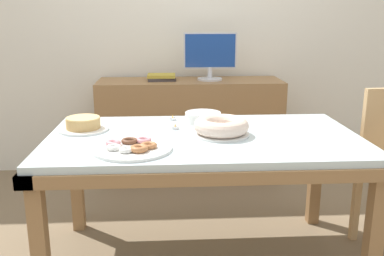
% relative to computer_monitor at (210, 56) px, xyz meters
% --- Properties ---
extents(wall_back, '(8.00, 0.10, 2.60)m').
position_rel_computer_monitor_xyz_m(wall_back, '(-0.16, 0.30, 0.28)').
color(wall_back, silver).
rests_on(wall_back, ground).
extents(dining_table, '(1.66, 0.94, 0.73)m').
position_rel_computer_monitor_xyz_m(dining_table, '(-0.16, -1.28, -0.38)').
color(dining_table, silver).
rests_on(dining_table, ground).
extents(sideboard, '(1.49, 0.44, 0.83)m').
position_rel_computer_monitor_xyz_m(sideboard, '(-0.16, 0.00, -0.61)').
color(sideboard, olive).
rests_on(sideboard, ground).
extents(computer_monitor, '(0.42, 0.20, 0.38)m').
position_rel_computer_monitor_xyz_m(computer_monitor, '(0.00, 0.00, 0.00)').
color(computer_monitor, silver).
rests_on(computer_monitor, sideboard).
extents(book_stack, '(0.23, 0.18, 0.05)m').
position_rel_computer_monitor_xyz_m(book_stack, '(-0.39, 0.00, -0.16)').
color(book_stack, '#3F3838').
rests_on(book_stack, sideboard).
extents(cake_chocolate_round, '(0.27, 0.27, 0.07)m').
position_rel_computer_monitor_xyz_m(cake_chocolate_round, '(-0.81, -1.14, -0.26)').
color(cake_chocolate_round, white).
rests_on(cake_chocolate_round, dining_table).
extents(cake_golden_bundt, '(0.29, 0.29, 0.09)m').
position_rel_computer_monitor_xyz_m(cake_golden_bundt, '(-0.07, -1.29, -0.25)').
color(cake_golden_bundt, white).
rests_on(cake_golden_bundt, dining_table).
extents(pastry_platter, '(0.37, 0.37, 0.04)m').
position_rel_computer_monitor_xyz_m(pastry_platter, '(-0.52, -1.52, -0.28)').
color(pastry_platter, white).
rests_on(pastry_platter, dining_table).
extents(plate_stack, '(0.21, 0.21, 0.06)m').
position_rel_computer_monitor_xyz_m(plate_stack, '(-0.14, -1.00, -0.26)').
color(plate_stack, white).
rests_on(plate_stack, dining_table).
extents(tealight_centre, '(0.04, 0.04, 0.04)m').
position_rel_computer_monitor_xyz_m(tealight_centre, '(-0.32, -0.94, -0.28)').
color(tealight_centre, silver).
rests_on(tealight_centre, dining_table).
extents(tealight_near_cakes, '(0.04, 0.04, 0.04)m').
position_rel_computer_monitor_xyz_m(tealight_near_cakes, '(-0.31, -1.15, -0.28)').
color(tealight_near_cakes, silver).
rests_on(tealight_near_cakes, dining_table).
extents(tealight_right_edge, '(0.04, 0.04, 0.04)m').
position_rel_computer_monitor_xyz_m(tealight_right_edge, '(0.06, -1.05, -0.28)').
color(tealight_right_edge, silver).
rests_on(tealight_right_edge, dining_table).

